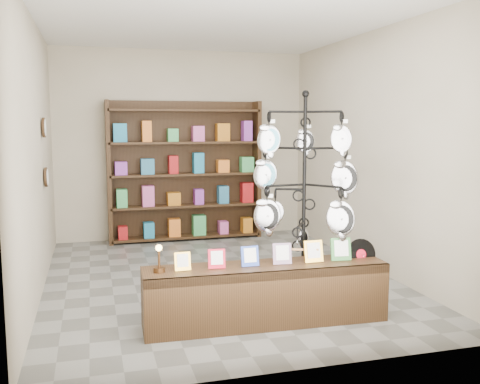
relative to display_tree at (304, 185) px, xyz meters
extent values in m
plane|color=slate|center=(-0.57, 1.23, -1.25)|extent=(5.00, 5.00, 0.00)
plane|color=#C0B19A|center=(-0.57, 3.73, 0.25)|extent=(4.00, 0.00, 4.00)
plane|color=#C0B19A|center=(-0.57, -1.27, 0.25)|extent=(4.00, 0.00, 4.00)
plane|color=#C0B19A|center=(-2.57, 1.23, 0.25)|extent=(0.00, 5.00, 5.00)
plane|color=#C0B19A|center=(1.43, 1.23, 0.25)|extent=(0.00, 5.00, 5.00)
plane|color=white|center=(-0.57, 1.23, 1.75)|extent=(5.00, 5.00, 0.00)
cylinder|color=black|center=(0.00, 0.00, -1.24)|extent=(0.58, 0.58, 0.03)
cylinder|color=black|center=(0.00, 0.00, -0.20)|extent=(0.05, 0.05, 2.11)
sphere|color=black|center=(0.00, 0.00, 0.88)|extent=(0.07, 0.07, 0.07)
ellipsoid|color=silver|center=(0.09, 0.20, -0.59)|extent=(0.12, 0.08, 0.22)
cube|color=#C18050|center=(-0.17, -0.25, -0.58)|extent=(0.39, 0.14, 0.04)
cube|color=black|center=(-0.49, -0.29, -0.97)|extent=(2.28, 0.54, 0.56)
cube|color=gold|center=(-1.26, -0.26, -0.61)|extent=(0.15, 0.06, 0.16)
cube|color=red|center=(-0.95, -0.27, -0.61)|extent=(0.16, 0.06, 0.17)
cube|color=#263FA5|center=(-0.64, -0.28, -0.60)|extent=(0.17, 0.06, 0.18)
cube|color=#E54C33|center=(-0.33, -0.29, -0.60)|extent=(0.18, 0.06, 0.19)
cube|color=gold|center=(-0.02, -0.30, -0.59)|extent=(0.19, 0.07, 0.20)
cube|color=#337233|center=(0.25, -0.31, -0.59)|extent=(0.20, 0.07, 0.22)
cylinder|color=black|center=(0.49, -0.27, -0.67)|extent=(0.31, 0.08, 0.30)
cylinder|color=red|center=(0.49, -0.27, -0.67)|extent=(0.10, 0.03, 0.10)
cylinder|color=#442813|center=(-1.46, -0.25, -0.68)|extent=(0.10, 0.10, 0.04)
cylinder|color=#442813|center=(-1.46, -0.25, -0.58)|extent=(0.02, 0.02, 0.14)
sphere|color=#FFBF59|center=(-1.46, -0.25, -0.48)|extent=(0.06, 0.06, 0.06)
cube|color=black|center=(-0.57, 3.67, -0.15)|extent=(2.40, 0.04, 2.20)
cube|color=black|center=(-1.75, 3.51, -0.15)|extent=(0.06, 0.36, 2.20)
cube|color=black|center=(0.61, 3.51, -0.15)|extent=(0.06, 0.36, 2.20)
cube|color=black|center=(-0.57, 3.51, -1.20)|extent=(2.36, 0.36, 0.04)
cube|color=black|center=(-0.57, 3.51, -0.70)|extent=(2.36, 0.36, 0.03)
cube|color=black|center=(-0.57, 3.51, -0.20)|extent=(2.36, 0.36, 0.04)
cube|color=black|center=(-0.57, 3.51, 0.30)|extent=(2.36, 0.36, 0.04)
cube|color=black|center=(-0.57, 3.51, 0.80)|extent=(2.36, 0.36, 0.04)
cylinder|color=black|center=(-2.54, 2.03, 0.55)|extent=(0.03, 0.24, 0.24)
cylinder|color=black|center=(-2.54, 2.03, -0.05)|extent=(0.03, 0.24, 0.24)
camera|label=1|loc=(-2.00, -4.84, 0.60)|focal=40.00mm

